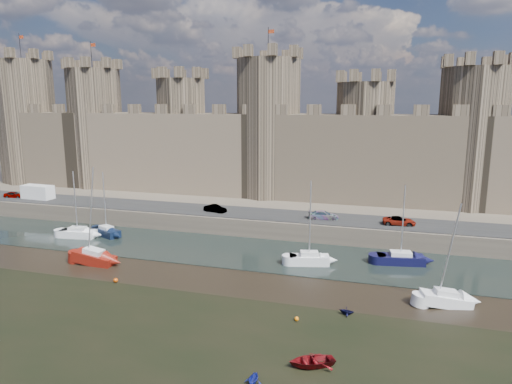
{
  "coord_description": "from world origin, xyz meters",
  "views": [
    {
      "loc": [
        22.14,
        -27.78,
        18.5
      ],
      "look_at": [
        7.53,
        22.0,
        8.21
      ],
      "focal_mm": 32.0,
      "sensor_mm": 36.0,
      "label": 1
    }
  ],
  "objects_px": {
    "sailboat_2": "(309,258)",
    "van": "(38,192)",
    "sailboat_1": "(107,231)",
    "sailboat_4": "(94,257)",
    "car_2": "(323,215)",
    "car_0": "(14,195)",
    "car_3": "(399,221)",
    "sailboat_3": "(401,258)",
    "sailboat_5": "(446,298)",
    "car_1": "(215,209)",
    "sailboat_0": "(78,233)"
  },
  "relations": [
    {
      "from": "sailboat_1",
      "to": "car_0",
      "type": "bearing_deg",
      "value": -175.42
    },
    {
      "from": "sailboat_3",
      "to": "sailboat_5",
      "type": "height_order",
      "value": "sailboat_5"
    },
    {
      "from": "car_2",
      "to": "car_3",
      "type": "distance_m",
      "value": 10.02
    },
    {
      "from": "car_2",
      "to": "sailboat_2",
      "type": "xyz_separation_m",
      "value": [
        0.08,
        -11.68,
        -2.3
      ]
    },
    {
      "from": "car_1",
      "to": "car_2",
      "type": "relative_size",
      "value": 0.84
    },
    {
      "from": "car_0",
      "to": "car_1",
      "type": "distance_m",
      "value": 36.53
    },
    {
      "from": "car_2",
      "to": "van",
      "type": "height_order",
      "value": "van"
    },
    {
      "from": "car_2",
      "to": "sailboat_5",
      "type": "height_order",
      "value": "sailboat_5"
    },
    {
      "from": "car_1",
      "to": "car_3",
      "type": "relative_size",
      "value": 0.82
    },
    {
      "from": "car_0",
      "to": "sailboat_1",
      "type": "relative_size",
      "value": 0.36
    },
    {
      "from": "sailboat_4",
      "to": "sailboat_0",
      "type": "bearing_deg",
      "value": 136.63
    },
    {
      "from": "car_1",
      "to": "sailboat_5",
      "type": "bearing_deg",
      "value": -107.82
    },
    {
      "from": "van",
      "to": "sailboat_2",
      "type": "distance_m",
      "value": 49.28
    },
    {
      "from": "sailboat_3",
      "to": "sailboat_4",
      "type": "xyz_separation_m",
      "value": [
        -34.1,
        -9.88,
        0.09
      ]
    },
    {
      "from": "car_2",
      "to": "sailboat_2",
      "type": "height_order",
      "value": "sailboat_2"
    },
    {
      "from": "car_3",
      "to": "sailboat_0",
      "type": "distance_m",
      "value": 43.67
    },
    {
      "from": "car_0",
      "to": "car_3",
      "type": "bearing_deg",
      "value": -100.25
    },
    {
      "from": "sailboat_4",
      "to": "car_3",
      "type": "bearing_deg",
      "value": 28.62
    },
    {
      "from": "car_0",
      "to": "sailboat_0",
      "type": "height_order",
      "value": "sailboat_0"
    },
    {
      "from": "sailboat_1",
      "to": "sailboat_4",
      "type": "height_order",
      "value": "sailboat_4"
    },
    {
      "from": "van",
      "to": "sailboat_5",
      "type": "bearing_deg",
      "value": -13.69
    },
    {
      "from": "van",
      "to": "sailboat_1",
      "type": "bearing_deg",
      "value": -20.78
    },
    {
      "from": "sailboat_0",
      "to": "sailboat_5",
      "type": "distance_m",
      "value": 47.29
    },
    {
      "from": "sailboat_0",
      "to": "van",
      "type": "bearing_deg",
      "value": 139.93
    },
    {
      "from": "car_3",
      "to": "sailboat_1",
      "type": "height_order",
      "value": "sailboat_1"
    },
    {
      "from": "car_3",
      "to": "sailboat_2",
      "type": "height_order",
      "value": "sailboat_2"
    },
    {
      "from": "van",
      "to": "sailboat_4",
      "type": "xyz_separation_m",
      "value": [
        23.81,
        -18.29,
        -2.85
      ]
    },
    {
      "from": "car_1",
      "to": "car_2",
      "type": "height_order",
      "value": "car_2"
    },
    {
      "from": "sailboat_1",
      "to": "sailboat_5",
      "type": "relative_size",
      "value": 0.92
    },
    {
      "from": "sailboat_2",
      "to": "van",
      "type": "bearing_deg",
      "value": 152.15
    },
    {
      "from": "car_1",
      "to": "car_3",
      "type": "xyz_separation_m",
      "value": [
        25.87,
        0.18,
        0.02
      ]
    },
    {
      "from": "car_2",
      "to": "van",
      "type": "xyz_separation_m",
      "value": [
        -47.72,
        -0.05,
        0.57
      ]
    },
    {
      "from": "car_2",
      "to": "van",
      "type": "relative_size",
      "value": 0.77
    },
    {
      "from": "car_2",
      "to": "sailboat_4",
      "type": "xyz_separation_m",
      "value": [
        -23.91,
        -18.33,
        -2.28
      ]
    },
    {
      "from": "car_3",
      "to": "sailboat_1",
      "type": "xyz_separation_m",
      "value": [
        -39.1,
        -8.04,
        -2.35
      ]
    },
    {
      "from": "van",
      "to": "car_3",
      "type": "bearing_deg",
      "value": 2.92
    },
    {
      "from": "car_3",
      "to": "sailboat_4",
      "type": "bearing_deg",
      "value": 113.25
    },
    {
      "from": "van",
      "to": "sailboat_1",
      "type": "xyz_separation_m",
      "value": [
        18.63,
        -8.27,
        -2.93
      ]
    },
    {
      "from": "car_2",
      "to": "car_0",
      "type": "bearing_deg",
      "value": 81.21
    },
    {
      "from": "car_2",
      "to": "sailboat_0",
      "type": "xyz_separation_m",
      "value": [
        -32.48,
        -10.06,
        -2.36
      ]
    },
    {
      "from": "car_2",
      "to": "sailboat_3",
      "type": "height_order",
      "value": "sailboat_3"
    },
    {
      "from": "car_1",
      "to": "sailboat_4",
      "type": "relative_size",
      "value": 0.3
    },
    {
      "from": "sailboat_4",
      "to": "car_1",
      "type": "bearing_deg",
      "value": 66.34
    },
    {
      "from": "sailboat_0",
      "to": "sailboat_3",
      "type": "height_order",
      "value": "sailboat_3"
    },
    {
      "from": "car_3",
      "to": "car_2",
      "type": "bearing_deg",
      "value": 83.63
    },
    {
      "from": "car_1",
      "to": "sailboat_2",
      "type": "relative_size",
      "value": 0.35
    },
    {
      "from": "sailboat_5",
      "to": "sailboat_1",
      "type": "bearing_deg",
      "value": 152.28
    },
    {
      "from": "van",
      "to": "sailboat_2",
      "type": "xyz_separation_m",
      "value": [
        47.8,
        -11.63,
        -2.88
      ]
    },
    {
      "from": "van",
      "to": "sailboat_5",
      "type": "height_order",
      "value": "sailboat_5"
    },
    {
      "from": "car_0",
      "to": "van",
      "type": "relative_size",
      "value": 0.6
    }
  ]
}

